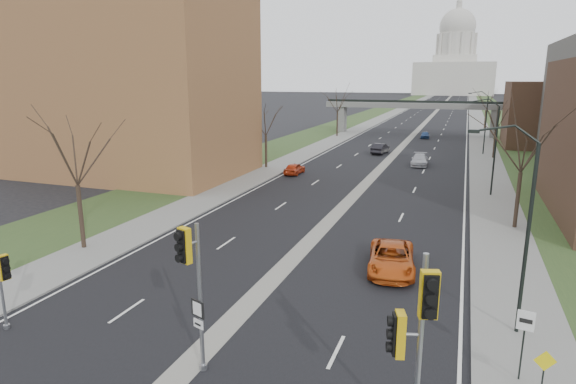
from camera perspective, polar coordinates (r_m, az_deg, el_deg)
The scene contains 29 objects.
ground at distance 20.18m, azimuth -10.47°, elevation -18.41°, with size 700.00×700.00×0.00m, color black.
road_surface at distance 165.21m, azimuth 17.14°, elevation 9.12°, with size 20.00×600.00×0.01m, color black.
median_strip at distance 165.21m, azimuth 17.14°, elevation 9.12°, with size 1.20×600.00×0.02m, color gray.
sidewalk_right at distance 164.98m, azimuth 21.35°, elevation 8.82°, with size 4.00×600.00×0.12m, color gray.
sidewalk_left at distance 166.29m, azimuth 12.97°, elevation 9.41°, with size 4.00×600.00×0.12m, color gray.
grass_verge_right at distance 165.20m, azimuth 23.45°, elevation 8.63°, with size 8.00×600.00×0.10m, color #273E1C.
grass_verge_left at distance 167.16m, azimuth 10.90°, elevation 9.52°, with size 8.00×600.00×0.10m, color #273E1C.
apartment_building at distance 56.75m, azimuth -18.55°, elevation 13.15°, with size 25.00×16.00×22.00m, color olive.
commercial_block_far at distance 85.78m, azimuth 29.05°, elevation 8.00°, with size 14.00×14.00×10.00m, color #443020.
pedestrian_bridge at distance 95.22m, azimuth 14.82°, elevation 9.49°, with size 34.00×3.00×6.45m.
capitol at distance 334.84m, azimuth 19.14°, elevation 14.03°, with size 48.00×42.00×55.75m.
streetlight_near at distance 21.02m, azimuth 25.08°, elevation 2.24°, with size 2.61×0.20×8.70m.
streetlight_mid at distance 46.80m, azimuth 22.64°, elevation 7.94°, with size 2.61×0.20×8.70m.
streetlight_far at distance 72.73m, azimuth 21.92°, elevation 9.58°, with size 2.61×0.20×8.70m.
tree_left_a at distance 31.83m, azimuth -24.08°, elevation 5.14°, with size 7.20×7.20×9.40m.
tree_left_b at distance 57.22m, azimuth -2.66°, elevation 9.01°, with size 6.75×6.75×8.81m.
tree_left_c at distance 89.45m, azimuth 5.93°, elevation 11.04°, with size 7.65×7.65×9.99m.
tree_right_a at distance 37.04m, azimuth 26.25°, elevation 5.93°, with size 7.20×7.20×9.40m.
tree_right_b at distance 69.89m, azimuth 23.56°, elevation 8.39°, with size 6.30×6.30×8.22m.
tree_right_c at distance 109.75m, azimuth 22.56°, elevation 10.53°, with size 7.65×7.65×9.99m.
signal_pole_median at distance 17.28m, azimuth -11.35°, elevation -9.36°, with size 0.79×0.95×5.67m.
signal_pole_right at distance 14.09m, azimuth 14.81°, elevation -15.24°, with size 1.31×1.00×5.97m.
speed_limit_sign at distance 19.22m, azimuth 26.20°, elevation -14.72°, with size 0.57×0.12×2.65m.
warning_sign at distance 18.69m, azimuth 28.07°, elevation -17.96°, with size 0.72×0.16×1.85m.
car_left_near at distance 54.11m, azimuth 0.78°, elevation 2.81°, with size 1.52×3.78×1.29m, color #B83415.
car_left_far at distance 70.22m, azimuth 10.89°, elevation 5.09°, with size 1.57×4.50×1.48m, color black.
car_right_near at distance 27.72m, azimuth 12.17°, elevation -7.66°, with size 2.48×5.37×1.49m, color #C44F14.
car_right_mid at distance 61.73m, azimuth 15.32°, elevation 3.70°, with size 1.95×4.79×1.39m, color #B8B9C0.
car_right_far at distance 90.25m, azimuth 15.93°, elevation 6.54°, with size 1.46×3.64×1.24m, color navy.
Camera 1 is at (9.06, -14.62, 10.55)m, focal length 30.00 mm.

